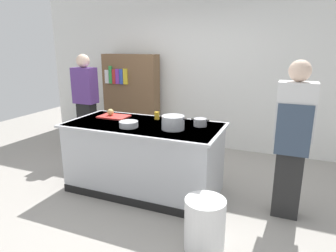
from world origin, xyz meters
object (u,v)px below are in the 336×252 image
Objects in this scene: sauce_pan at (200,122)px; person_chef at (292,137)px; onion at (110,112)px; juice_cup at (157,116)px; mixing_bowl at (129,124)px; bookshelf at (131,99)px; person_guest at (86,102)px; trash_bin at (205,224)px; stock_pot at (173,123)px.

sauce_pan is 1.06m from person_chef.
onion is 0.66m from juice_cup.
onion is at bearing -169.63° from juice_cup.
mixing_bowl is 2.30× the size of juice_cup.
person_chef reaches higher than bookshelf.
sauce_pan is at bearing 55.22° from person_guest.
person_chef reaches higher than mixing_bowl.
sauce_pan is 1.30m from trash_bin.
onion is at bearing 166.13° from stock_pot.
onion is 2.34m from person_chef.
trash_bin is 0.29× the size of person_guest.
person_guest is at bearing 154.08° from stock_pot.
onion is 0.40× the size of mixing_bowl.
trash_bin is at bearing -31.84° from onion.
stock_pot is 1.46× the size of mixing_bowl.
juice_cup is (0.15, 0.49, 0.01)m from mixing_bowl.
juice_cup is at bearing 10.37° from onion.
stock_pot is 3.35× the size of juice_cup.
mixing_bowl is at bearing -61.38° from bookshelf.
sauce_pan is (0.25, 0.26, -0.03)m from stock_pot.
bookshelf reaches higher than onion.
bookshelf is at bearing 109.97° from onion.
person_guest is 1.01× the size of bookshelf.
bookshelf reaches higher than juice_cup.
bookshelf is (-1.62, 1.88, -0.13)m from stock_pot.
juice_cup is (-0.63, 0.11, 0.00)m from sauce_pan.
person_guest is at bearing 162.51° from sauce_pan.
stock_pot is 2.48m from bookshelf.
mixing_bowl is (0.50, -0.37, -0.03)m from onion.
person_chef is at bearing -2.86° from onion.
juice_cup is 1.95m from bookshelf.
person_chef is (1.68, -0.24, -0.04)m from juice_cup.
onion is 0.63m from mixing_bowl.
stock_pot reaches higher than onion.
person_chef is at bearing -7.97° from juice_cup.
person_guest is at bearing 65.03° from person_chef.
trash_bin is at bearing 39.07° from person_guest.
person_chef reaches higher than sauce_pan.
sauce_pan reaches higher than trash_bin.
bookshelf is (0.37, 0.91, -0.06)m from person_guest.
onion is 0.18× the size of trash_bin.
mixing_bowl is 1.49m from trash_bin.
bookshelf reaches higher than trash_bin.
stock_pot is at bearing -49.26° from bookshelf.
sauce_pan is (1.28, 0.01, -0.02)m from onion.
person_guest is 0.99m from bookshelf.
mixing_bowl is 0.46× the size of trash_bin.
sauce_pan is 0.13× the size of bookshelf.
sauce_pan reaches higher than mixing_bowl.
stock_pot reaches higher than sauce_pan.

